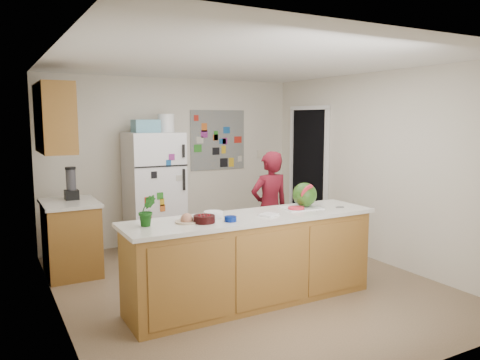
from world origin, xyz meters
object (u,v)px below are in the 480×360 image
cherry_bowl (204,219)px  person (270,208)px  refrigerator (154,192)px  watermelon (305,195)px

cherry_bowl → person: bearing=37.1°
refrigerator → person: size_ratio=1.15×
person → watermelon: (-0.13, -0.92, 0.32)m
person → refrigerator: bearing=-51.4°
refrigerator → person: bearing=-51.9°
person → cherry_bowl: 1.78m
watermelon → cherry_bowl: size_ratio=1.30×
person → watermelon: size_ratio=5.57×
cherry_bowl → refrigerator: bearing=82.5°
refrigerator → watermelon: bearing=-67.4°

